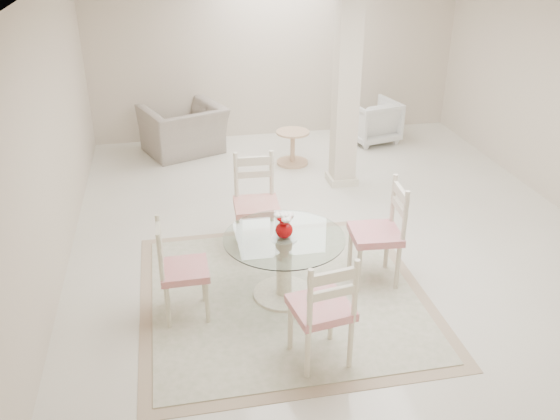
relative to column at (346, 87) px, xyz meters
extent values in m
plane|color=white|center=(-0.50, -1.30, -1.35)|extent=(7.00, 7.00, 0.00)
cube|color=beige|center=(-0.50, 2.20, 0.00)|extent=(6.00, 0.02, 2.70)
cube|color=beige|center=(-0.50, -4.80, 0.00)|extent=(6.00, 0.02, 2.70)
cube|color=beige|center=(-3.50, -1.30, 0.00)|extent=(0.02, 7.00, 2.70)
cube|color=beige|center=(0.00, 0.00, 0.00)|extent=(0.30, 0.30, 2.70)
cube|color=tan|center=(-1.34, -2.55, -1.35)|extent=(2.78, 2.78, 0.01)
cube|color=beige|center=(-1.34, -2.55, -1.34)|extent=(2.54, 2.54, 0.01)
cylinder|color=#F9F3CD|center=(-1.34, -2.55, -1.33)|extent=(0.60, 0.60, 0.04)
cylinder|color=#F9F3CD|center=(-1.34, -2.55, -1.01)|extent=(0.15, 0.15, 0.62)
cylinder|color=#F9F3CD|center=(-1.34, -2.55, -0.71)|extent=(0.25, 0.25, 0.02)
cylinder|color=white|center=(-1.34, -2.55, -0.69)|extent=(1.15, 1.15, 0.01)
ellipsoid|color=#A80508|center=(-1.34, -2.55, -0.61)|extent=(0.17, 0.17, 0.16)
cylinder|color=#A80508|center=(-1.34, -2.55, -0.51)|extent=(0.09, 0.09, 0.05)
cylinder|color=#A80508|center=(-1.34, -2.55, -0.48)|extent=(0.14, 0.14, 0.02)
ellipsoid|color=white|center=(-1.34, -2.55, -0.46)|extent=(0.10, 0.10, 0.04)
ellipsoid|color=white|center=(-1.29, -2.54, -0.47)|extent=(0.10, 0.10, 0.04)
ellipsoid|color=white|center=(-1.38, -2.53, -0.47)|extent=(0.10, 0.10, 0.04)
ellipsoid|color=white|center=(-1.33, -2.60, -0.48)|extent=(0.10, 0.10, 0.04)
cylinder|color=beige|center=(-0.57, -2.23, -1.10)|extent=(0.05, 0.05, 0.50)
cylinder|color=beige|center=(-0.60, -2.62, -1.10)|extent=(0.05, 0.05, 0.50)
cylinder|color=beige|center=(-0.18, -2.26, -1.10)|extent=(0.05, 0.05, 0.50)
cylinder|color=beige|center=(-0.22, -2.65, -1.10)|extent=(0.05, 0.05, 0.50)
cube|color=#B4131E|center=(-0.39, -2.44, -0.81)|extent=(0.51, 0.51, 0.08)
cube|color=beige|center=(-0.18, -2.46, -0.45)|extent=(0.08, 0.44, 0.58)
cylinder|color=beige|center=(-1.65, -1.80, -1.10)|extent=(0.05, 0.05, 0.50)
cylinder|color=beige|center=(-1.26, -1.82, -1.10)|extent=(0.05, 0.05, 0.50)
cylinder|color=beige|center=(-1.64, -1.41, -1.10)|extent=(0.05, 0.05, 0.50)
cylinder|color=beige|center=(-1.25, -1.42, -1.10)|extent=(0.05, 0.05, 0.50)
cube|color=#B22313|center=(-1.45, -1.61, -0.81)|extent=(0.50, 0.50, 0.08)
cube|color=beige|center=(-1.44, -1.39, -0.45)|extent=(0.44, 0.07, 0.59)
cylinder|color=beige|center=(-2.10, -2.84, -1.12)|extent=(0.04, 0.04, 0.45)
cylinder|color=beige|center=(-2.11, -2.49, -1.12)|extent=(0.04, 0.04, 0.45)
cylinder|color=beige|center=(-2.46, -2.84, -1.12)|extent=(0.04, 0.04, 0.45)
cylinder|color=beige|center=(-2.46, -2.49, -1.12)|extent=(0.04, 0.04, 0.45)
cube|color=red|center=(-2.28, -2.67, -0.87)|extent=(0.44, 0.44, 0.07)
cube|color=beige|center=(-2.48, -2.67, -0.54)|extent=(0.05, 0.39, 0.53)
cylinder|color=#F7EDCB|center=(-1.07, -3.28, -1.11)|extent=(0.05, 0.05, 0.48)
cylinder|color=#F7EDCB|center=(-1.44, -3.34, -1.11)|extent=(0.05, 0.05, 0.48)
cylinder|color=#F7EDCB|center=(-1.01, -3.65, -1.11)|extent=(0.05, 0.05, 0.48)
cylinder|color=#F7EDCB|center=(-1.38, -3.71, -1.11)|extent=(0.05, 0.05, 0.48)
cube|color=red|center=(-1.23, -3.50, -0.83)|extent=(0.53, 0.53, 0.07)
cube|color=#F7EDCB|center=(-1.19, -3.70, -0.48)|extent=(0.42, 0.11, 0.57)
imported|color=#A09184|center=(-2.09, 1.57, -0.98)|extent=(1.44, 1.35, 0.75)
imported|color=white|center=(0.95, 1.51, -1.01)|extent=(0.89, 0.90, 0.69)
cylinder|color=#D5AE83|center=(-0.53, 0.80, -1.33)|extent=(0.47, 0.47, 0.04)
cylinder|color=#D5AE83|center=(-0.53, 0.80, -1.10)|extent=(0.07, 0.07, 0.45)
cylinder|color=#D5AE83|center=(-0.53, 0.80, -0.86)|extent=(0.49, 0.49, 0.03)
camera|label=1|loc=(-2.30, -7.28, 2.03)|focal=38.00mm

